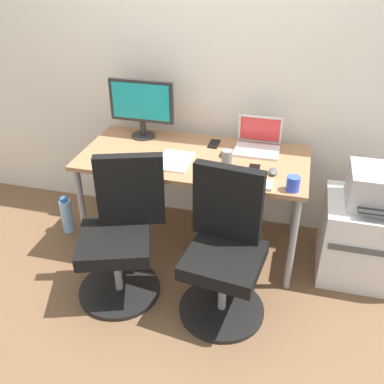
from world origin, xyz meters
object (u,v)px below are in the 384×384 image
printer (380,188)px  coffee_mug (293,184)px  side_cabinet (366,239)px  water_bottle_on_floor (67,215)px  desktop_monitor (141,105)px  open_laptop (258,142)px  office_chair_left (121,236)px  office_chair_right (225,252)px

printer → coffee_mug: size_ratio=4.35×
side_cabinet → water_bottle_on_floor: 2.24m
printer → water_bottle_on_floor: 2.30m
desktop_monitor → coffee_mug: 1.27m
water_bottle_on_floor → coffee_mug: 1.83m
coffee_mug → desktop_monitor: bearing=155.2°
water_bottle_on_floor → open_laptop: 1.60m
water_bottle_on_floor → desktop_monitor: size_ratio=0.65×
water_bottle_on_floor → office_chair_left: bearing=-35.2°
office_chair_left → open_laptop: (0.74, 0.80, 0.38)m
office_chair_right → water_bottle_on_floor: office_chair_right is taller
water_bottle_on_floor → coffee_mug: bearing=-6.6°
office_chair_left → office_chair_right: size_ratio=1.00×
office_chair_right → coffee_mug: 0.58m
side_cabinet → coffee_mug: bearing=-153.0°
side_cabinet → printer: size_ratio=1.49×
office_chair_left → desktop_monitor: size_ratio=1.96×
open_laptop → coffee_mug: open_laptop is taller
office_chair_left → coffee_mug: bearing=15.8°
office_chair_left → desktop_monitor: (-0.12, 0.81, 0.57)m
office_chair_right → side_cabinet: (0.88, 0.56, -0.14)m
office_chair_left → water_bottle_on_floor: (-0.69, 0.48, -0.28)m
coffee_mug → office_chair_right: bearing=-140.7°
office_chair_right → open_laptop: 0.89m
office_chair_right → side_cabinet: bearing=32.3°
office_chair_left → coffee_mug: office_chair_left is taller
printer → water_bottle_on_floor: (-2.23, -0.07, -0.54)m
office_chair_right → side_cabinet: office_chair_right is taller
printer → open_laptop: bearing=163.3°
office_chair_left → open_laptop: size_ratio=3.03×
desktop_monitor → printer: bearing=-8.6°
office_chair_right → coffee_mug: office_chair_right is taller
side_cabinet → open_laptop: open_laptop is taller
coffee_mug → office_chair_left: bearing=-164.2°
office_chair_right → water_bottle_on_floor: bearing=160.4°
printer → coffee_mug: (-0.54, -0.27, 0.11)m
office_chair_left → side_cabinet: (1.55, 0.56, -0.14)m
office_chair_left → water_bottle_on_floor: size_ratio=3.03×
water_bottle_on_floor → open_laptop: size_ratio=1.00×
printer → open_laptop: open_laptop is taller
side_cabinet → coffee_mug: size_ratio=6.48×
water_bottle_on_floor → coffee_mug: size_ratio=3.37×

